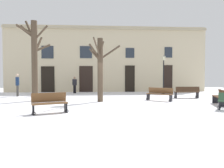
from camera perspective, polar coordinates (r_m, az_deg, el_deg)
The scene contains 12 objects.
ground_plane at distance 13.26m, azimuth 0.54°, elevation -5.04°, with size 33.41×33.41×0.00m, color white.
building_facade at distance 22.31m, azimuth -1.34°, elevation 6.79°, with size 20.88×0.60×6.79m.
tree_center at distance 13.74m, azimuth -3.16°, elevation 4.54°, with size 2.11×2.91×4.07m.
tree_left_of_center at distance 15.21m, azimuth -20.11°, elevation 7.05°, with size 2.33×1.69×5.50m.
streetlamp at distance 19.08m, azimuth 13.62°, elevation 3.51°, with size 0.30×0.30×3.44m.
litter_bin at distance 18.29m, azimuth -20.01°, elevation -1.80°, with size 0.41×0.41×0.86m.
bench_back_to_back_right at distance 14.63m, azimuth 12.60°, elevation -2.58°, with size 1.60×1.50×0.88m.
bench_near_center_tree at distance 13.73m, azimuth 26.95°, elevation -3.09°, with size 0.93×1.74×0.87m.
bench_near_lamp at distance 9.94m, azimuth -16.33°, elevation -4.88°, with size 1.60×0.99×0.92m.
bench_by_litter_bin at distance 16.85m, azimuth 19.38°, elevation -2.04°, with size 1.81×0.55×0.87m.
person_strolling at distance 18.96m, azimuth -23.96°, elevation 0.11°, with size 0.28×0.41×1.84m.
person_crossing_plaza at distance 20.67m, azimuth -9.97°, elevation -0.03°, with size 0.43×0.41×1.59m.
Camera 1 is at (-1.03, -13.11, 1.68)m, focal length 34.19 mm.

